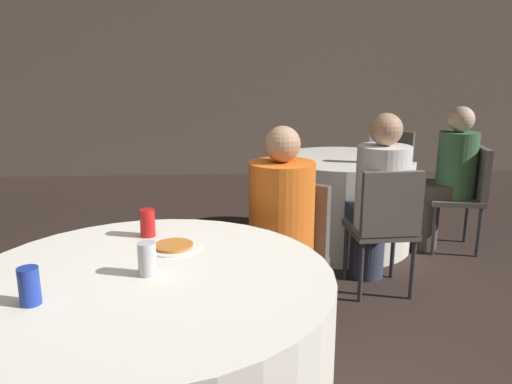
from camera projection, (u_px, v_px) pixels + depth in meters
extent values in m
cube|color=gray|center=(221.00, 70.00, 6.61)|extent=(16.00, 0.06, 2.80)
cylinder|color=white|center=(154.00, 366.00, 1.88)|extent=(1.34, 1.34, 0.74)
cylinder|color=white|center=(342.00, 202.00, 4.14)|extent=(1.13, 1.13, 0.74)
cube|color=#59514C|center=(281.00, 266.00, 2.69)|extent=(0.56, 0.56, 0.04)
cube|color=#59514C|center=(297.00, 218.00, 2.78)|extent=(0.34, 0.26, 0.41)
cylinder|color=#333338|center=(294.00, 324.00, 2.52)|extent=(0.03, 0.03, 0.40)
cylinder|color=#333338|center=(238.00, 308.00, 2.69)|extent=(0.03, 0.03, 0.40)
cylinder|color=#333338|center=(322.00, 298.00, 2.80)|extent=(0.03, 0.03, 0.40)
cylinder|color=#333338|center=(269.00, 285.00, 2.97)|extent=(0.03, 0.03, 0.40)
cube|color=#59514C|center=(453.00, 199.00, 4.03)|extent=(0.46, 0.46, 0.04)
cube|color=#59514C|center=(480.00, 172.00, 3.95)|extent=(0.12, 0.38, 0.41)
cylinder|color=#333338|center=(434.00, 231.00, 3.94)|extent=(0.03, 0.03, 0.40)
cylinder|color=#333338|center=(425.00, 218.00, 4.27)|extent=(0.03, 0.03, 0.40)
cylinder|color=#333338|center=(479.00, 232.00, 3.90)|extent=(0.03, 0.03, 0.40)
cylinder|color=#333338|center=(466.00, 219.00, 4.23)|extent=(0.03, 0.03, 0.40)
cube|color=#59514C|center=(380.00, 230.00, 3.28)|extent=(0.42, 0.42, 0.04)
cube|color=#59514C|center=(392.00, 204.00, 3.05)|extent=(0.38, 0.07, 0.41)
cylinder|color=#333338|center=(346.00, 253.00, 3.48)|extent=(0.03, 0.03, 0.40)
cylinder|color=#333338|center=(393.00, 251.00, 3.51)|extent=(0.03, 0.03, 0.40)
cylinder|color=#333338|center=(361.00, 272.00, 3.15)|extent=(0.03, 0.03, 0.40)
cylinder|color=#333338|center=(412.00, 270.00, 3.19)|extent=(0.03, 0.03, 0.40)
cube|color=#59514C|center=(385.00, 177.00, 4.81)|extent=(0.56, 0.56, 0.04)
cube|color=#59514C|center=(394.00, 152.00, 4.90)|extent=(0.32, 0.28, 0.41)
cylinder|color=#333338|center=(394.00, 206.00, 4.64)|extent=(0.03, 0.03, 0.40)
cylinder|color=#333338|center=(360.00, 200.00, 4.84)|extent=(0.03, 0.03, 0.40)
cylinder|color=#333338|center=(407.00, 198.00, 4.90)|extent=(0.03, 0.03, 0.40)
cylinder|color=#333338|center=(375.00, 193.00, 5.10)|extent=(0.03, 0.03, 0.40)
cylinder|color=#33384C|center=(367.00, 247.00, 3.54)|extent=(0.24, 0.24, 0.44)
cube|color=#33384C|center=(375.00, 215.00, 3.37)|extent=(0.34, 0.34, 0.12)
cylinder|color=white|center=(382.00, 187.00, 3.21)|extent=(0.34, 0.34, 0.54)
sphere|color=tan|center=(386.00, 129.00, 3.11)|extent=(0.21, 0.21, 0.21)
cylinder|color=#4C4238|center=(423.00, 222.00, 4.10)|extent=(0.24, 0.24, 0.44)
cube|color=#4C4238|center=(440.00, 190.00, 4.02)|extent=(0.37, 0.34, 0.12)
cylinder|color=#38663D|center=(457.00, 165.00, 3.96)|extent=(0.30, 0.30, 0.52)
sphere|color=#DBB293|center=(461.00, 119.00, 3.87)|extent=(0.20, 0.20, 0.20)
cylinder|color=black|center=(260.00, 316.00, 2.56)|extent=(0.24, 0.24, 0.44)
cube|color=black|center=(271.00, 260.00, 2.58)|extent=(0.45, 0.45, 0.12)
cylinder|color=orange|center=(282.00, 214.00, 2.62)|extent=(0.34, 0.34, 0.55)
sphere|color=tan|center=(282.00, 144.00, 2.53)|extent=(0.19, 0.19, 0.19)
cylinder|color=white|center=(174.00, 248.00, 2.05)|extent=(0.22, 0.22, 0.01)
cylinder|color=orange|center=(174.00, 245.00, 2.05)|extent=(0.16, 0.16, 0.01)
cylinder|color=silver|center=(147.00, 259.00, 1.78)|extent=(0.07, 0.07, 0.12)
cylinder|color=#1E38A5|center=(29.00, 286.00, 1.56)|extent=(0.07, 0.07, 0.12)
cylinder|color=red|center=(148.00, 223.00, 2.19)|extent=(0.07, 0.07, 0.12)
cylinder|color=silver|center=(375.00, 147.00, 3.82)|extent=(0.09, 0.09, 0.25)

